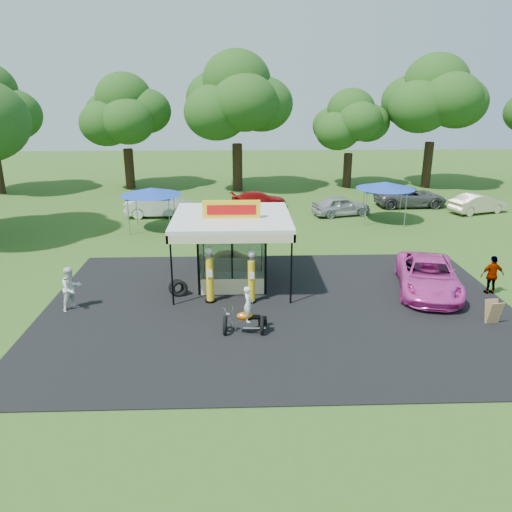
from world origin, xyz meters
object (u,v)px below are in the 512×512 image
object	(u,v)px
spectator_west	(71,289)
tent_west	(151,192)
gas_pump_right	(251,278)
pink_sedan	(428,276)
motorcycle	(247,315)
gas_pump_left	(210,276)
spectator_east_b	(492,275)
gas_station_kiosk	(232,248)
bg_car_a	(160,206)
bg_car_d	(410,197)
bg_car_b	(259,200)
a_frame_sign	(493,312)
kiosk_car	(233,259)
bg_car_e	(478,203)
bg_car_c	(341,206)
tent_east	(385,186)

from	to	relation	value
spectator_west	tent_west	world-z (taller)	tent_west
gas_pump_right	pink_sedan	xyz separation A→B (m)	(8.17, 0.99, -0.39)
motorcycle	pink_sedan	world-z (taller)	motorcycle
gas_pump_left	spectator_east_b	bearing A→B (deg)	2.21
gas_pump_right	spectator_west	world-z (taller)	gas_pump_right
tent_west	gas_station_kiosk	bearing A→B (deg)	-61.53
bg_car_a	bg_car_d	xyz separation A→B (m)	(19.45, 2.70, -0.04)
bg_car_b	gas_pump_right	bearing A→B (deg)	163.86
gas_station_kiosk	gas_pump_left	size ratio (longest dim) A/B	2.10
a_frame_sign	kiosk_car	bearing A→B (deg)	139.56
a_frame_sign	spectator_west	distance (m)	17.30
bg_car_e	tent_west	xyz separation A→B (m)	(-23.79, -3.75, 1.81)
bg_car_a	spectator_west	bearing A→B (deg)	173.84
gas_pump_right	spectator_east_b	distance (m)	10.98
spectator_west	bg_car_b	bearing A→B (deg)	13.25
gas_pump_right	bg_car_c	xyz separation A→B (m)	(7.05, 15.71, -0.44)
pink_sedan	bg_car_d	world-z (taller)	pink_sedan
tent_east	bg_car_c	bearing A→B (deg)	144.08
bg_car_c	tent_west	distance (m)	13.86
bg_car_a	bg_car_e	xyz separation A→B (m)	(23.81, 0.31, -0.09)
motorcycle	spectator_east_b	xyz separation A→B (m)	(11.22, 3.49, 0.14)
spectator_west	spectator_east_b	bearing A→B (deg)	-48.87
motorcycle	bg_car_c	bearing A→B (deg)	69.52
pink_sedan	bg_car_b	size ratio (longest dim) A/B	1.28
gas_pump_right	bg_car_c	distance (m)	17.22
spectator_west	bg_car_c	xyz separation A→B (m)	(14.66, 16.16, -0.22)
gas_pump_left	bg_car_a	distance (m)	16.32
gas_pump_left	a_frame_sign	xyz separation A→B (m)	(11.38, -2.52, -0.74)
pink_sedan	spectator_west	distance (m)	15.84
gas_pump_right	tent_east	bearing A→B (deg)	55.00
spectator_west	bg_car_b	world-z (taller)	spectator_west
gas_pump_right	a_frame_sign	world-z (taller)	gas_pump_right
gas_pump_right	bg_car_e	distance (m)	23.80
bg_car_e	pink_sedan	bearing A→B (deg)	129.50
a_frame_sign	kiosk_car	xyz separation A→B (m)	(-10.42, 6.97, -0.02)
kiosk_car	gas_pump_right	bearing A→B (deg)	-169.50
bg_car_d	tent_west	xyz separation A→B (m)	(-19.42, -6.14, 1.76)
gas_pump_right	pink_sedan	size ratio (longest dim) A/B	0.43
gas_station_kiosk	pink_sedan	bearing A→B (deg)	-8.61
motorcycle	gas_pump_right	bearing A→B (deg)	85.82
gas_station_kiosk	gas_pump_right	distance (m)	2.57
kiosk_car	pink_sedan	bearing A→B (deg)	-111.60
motorcycle	bg_car_d	distance (m)	25.24
gas_station_kiosk	bg_car_e	xyz separation A→B (m)	(18.36, 13.75, -1.05)
spectator_east_b	tent_east	bearing A→B (deg)	-86.08
bg_car_b	bg_car_d	size ratio (longest dim) A/B	0.78
gas_pump_right	motorcycle	world-z (taller)	gas_pump_right
gas_station_kiosk	tent_west	bearing A→B (deg)	118.47
bg_car_d	bg_car_c	bearing A→B (deg)	112.22
a_frame_sign	bg_car_e	world-z (taller)	bg_car_e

